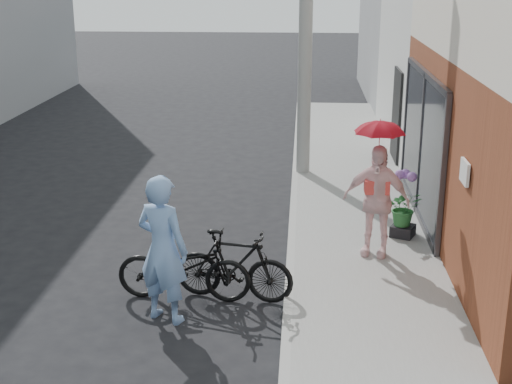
# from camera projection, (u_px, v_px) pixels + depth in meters

# --- Properties ---
(ground) EXTENTS (80.00, 80.00, 0.00)m
(ground) POSITION_uv_depth(u_px,v_px,m) (219.00, 301.00, 9.65)
(ground) COLOR black
(ground) RESTS_ON ground
(sidewalk) EXTENTS (2.20, 24.00, 0.12)m
(sidewalk) POSITION_uv_depth(u_px,v_px,m) (364.00, 245.00, 11.40)
(sidewalk) COLOR gray
(sidewalk) RESTS_ON ground
(curb) EXTENTS (0.12, 24.00, 0.12)m
(curb) POSITION_uv_depth(u_px,v_px,m) (291.00, 243.00, 11.47)
(curb) COLOR #9E9E99
(curb) RESTS_ON ground
(utility_pole) EXTENTS (0.28, 0.28, 7.00)m
(utility_pole) POSITION_uv_depth(u_px,v_px,m) (306.00, 9.00, 14.21)
(utility_pole) COLOR #9E9E99
(utility_pole) RESTS_ON ground
(officer) EXTENTS (0.83, 0.71, 1.93)m
(officer) POSITION_uv_depth(u_px,v_px,m) (163.00, 249.00, 8.87)
(officer) COLOR #779ED4
(officer) RESTS_ON ground
(bike_left) EXTENTS (1.84, 0.72, 0.95)m
(bike_left) POSITION_uv_depth(u_px,v_px,m) (184.00, 267.00, 9.56)
(bike_left) COLOR black
(bike_left) RESTS_ON ground
(bike_right) EXTENTS (1.70, 0.74, 0.99)m
(bike_right) POSITION_uv_depth(u_px,v_px,m) (234.00, 266.00, 9.55)
(bike_right) COLOR black
(bike_right) RESTS_ON ground
(kimono_woman) EXTENTS (1.08, 0.69, 1.71)m
(kimono_woman) POSITION_uv_depth(u_px,v_px,m) (376.00, 201.00, 10.65)
(kimono_woman) COLOR #F7CFD0
(kimono_woman) RESTS_ON sidewalk
(parasol) EXTENTS (0.73, 0.73, 0.64)m
(parasol) POSITION_uv_depth(u_px,v_px,m) (380.00, 123.00, 10.29)
(parasol) COLOR red
(parasol) RESTS_ON kimono_woman
(planter) EXTENTS (0.46, 0.46, 0.18)m
(planter) POSITION_uv_depth(u_px,v_px,m) (403.00, 231.00, 11.60)
(planter) COLOR black
(planter) RESTS_ON sidewalk
(potted_plant) EXTENTS (0.54, 0.47, 0.60)m
(potted_plant) POSITION_uv_depth(u_px,v_px,m) (404.00, 208.00, 11.48)
(potted_plant) COLOR #2D7134
(potted_plant) RESTS_ON planter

